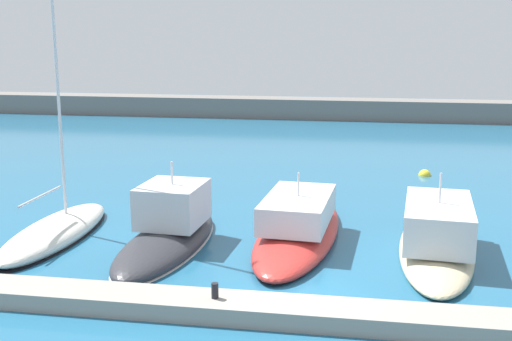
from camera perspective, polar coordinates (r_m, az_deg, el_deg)
ground_plane at (r=19.50m, az=4.04°, el=-11.24°), size 120.00×120.00×0.00m
dock_pier at (r=17.91m, az=3.53°, el=-12.55°), size 24.17×1.40×0.52m
breakwater_seawall at (r=58.48m, az=7.90°, el=5.47°), size 108.00×3.05×1.80m
sailboat_ivory_nearest at (r=25.80m, az=-17.48°, el=-5.14°), size 2.35×7.69×14.71m
motorboat_charcoal_second at (r=23.86m, az=-7.80°, el=-5.37°), size 3.07×8.16×3.41m
motorboat_red_third at (r=24.41m, az=3.84°, el=-5.01°), size 3.54×10.05×2.98m
motorboat_sand_fourth at (r=23.82m, az=15.87°, el=-5.64°), size 3.41×9.50×3.28m
mooring_buoy_yellow at (r=36.40m, az=14.83°, el=-0.43°), size 0.68×0.68×0.68m
dock_bollard at (r=18.06m, az=-3.69°, el=-10.67°), size 0.20×0.20×0.44m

